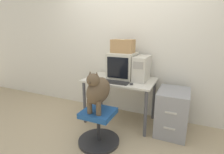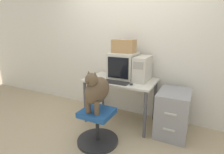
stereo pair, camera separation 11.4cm
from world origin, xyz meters
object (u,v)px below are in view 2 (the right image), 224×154
filing_cabinet (173,113)px  office_chair (97,128)px  cardboard_box (124,46)px  pc_tower (142,69)px  keyboard (116,82)px  crt_monitor (123,65)px  dog (97,90)px

filing_cabinet → office_chair: bearing=-142.3°
filing_cabinet → cardboard_box: size_ratio=1.87×
pc_tower → cardboard_box: (-0.34, 0.02, 0.34)m
pc_tower → keyboard: size_ratio=1.10×
keyboard → office_chair: bearing=-96.5°
cardboard_box → crt_monitor: bearing=-90.0°
office_chair → crt_monitor: bearing=87.6°
keyboard → filing_cabinet: keyboard is taller
crt_monitor → pc_tower: bearing=-2.5°
pc_tower → filing_cabinet: size_ratio=0.66×
crt_monitor → pc_tower: crt_monitor is taller
pc_tower → office_chair: pc_tower is taller
crt_monitor → cardboard_box: (0.00, 0.00, 0.32)m
dog → filing_cabinet: bearing=37.5°
cardboard_box → filing_cabinet: bearing=-7.8°
dog → crt_monitor: bearing=87.6°
office_chair → dog: (0.00, 0.00, 0.56)m
pc_tower → dog: pc_tower is taller
crt_monitor → cardboard_box: size_ratio=1.26×
office_chair → cardboard_box: size_ratio=1.60×
dog → cardboard_box: 0.96m
cardboard_box → pc_tower: bearing=-3.2°
keyboard → dog: bearing=-96.5°
pc_tower → dog: size_ratio=0.78×
pc_tower → filing_cabinet: pc_tower is taller
filing_cabinet → cardboard_box: (-0.87, 0.12, 0.95)m
keyboard → office_chair: keyboard is taller
keyboard → cardboard_box: cardboard_box is taller
keyboard → office_chair: (-0.05, -0.47, -0.55)m
crt_monitor → filing_cabinet: 1.08m
filing_cabinet → dog: bearing=-142.5°
crt_monitor → pc_tower: 0.34m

